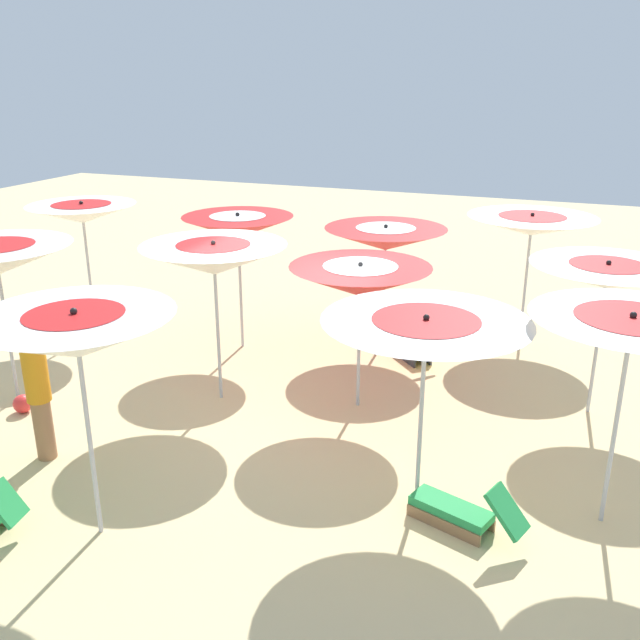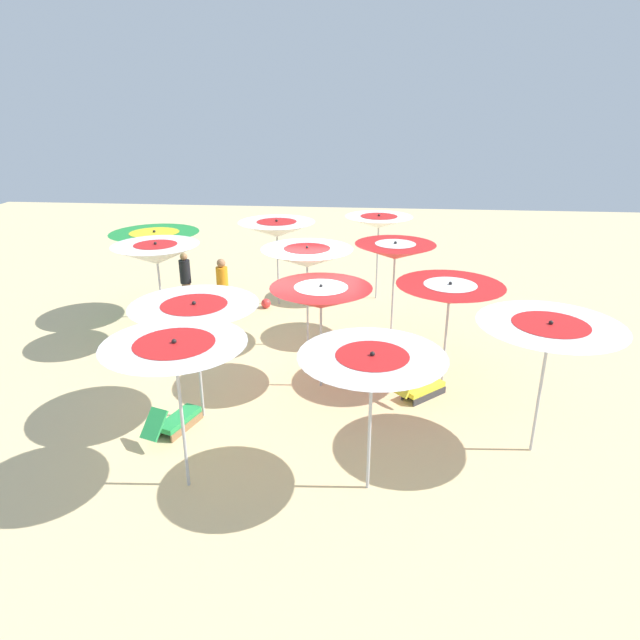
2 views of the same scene
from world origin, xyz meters
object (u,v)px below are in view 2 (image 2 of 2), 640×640
beach_umbrella_4 (307,257)px  lounger_2 (421,389)px  beach_umbrella_10 (372,366)px  lounger_0 (175,421)px  beach_umbrella_2 (155,239)px  lounger_1 (164,317)px  beach_umbrella_7 (321,297)px  beach_umbrella_3 (395,251)px  beachgoer_0 (223,290)px  beach_umbrella_5 (156,254)px  beach_umbrella_1 (277,229)px  beach_umbrella_6 (449,294)px  beach_ball (266,303)px  beach_umbrella_11 (175,353)px  beachgoer_1 (186,280)px  beach_umbrella_8 (195,313)px  beach_umbrella_0 (379,222)px  beach_umbrella_9 (549,334)px

beach_umbrella_4 → lounger_2: bearing=137.1°
beach_umbrella_10 → lounger_2: (-1.01, -2.88, -1.86)m
lounger_0 → lounger_2: bearing=-50.8°
beach_umbrella_2 → lounger_1: beach_umbrella_2 is taller
beach_umbrella_7 → beach_umbrella_3: bearing=-119.1°
beachgoer_0 → beach_umbrella_4: bearing=108.1°
lounger_0 → beachgoer_0: beachgoer_0 is taller
beach_umbrella_3 → beach_umbrella_5: size_ratio=0.96×
beach_umbrella_1 → beach_umbrella_6: beach_umbrella_1 is taller
beach_umbrella_7 → beach_ball: beach_umbrella_7 is taller
beach_umbrella_10 → beach_umbrella_11: size_ratio=0.93×
lounger_1 → beachgoer_1: size_ratio=0.79×
beach_umbrella_5 → beachgoer_1: (0.30, -2.61, -1.44)m
beach_umbrella_8 → beach_umbrella_3: bearing=-131.1°
beach_umbrella_3 → beachgoer_0: beach_umbrella_3 is taller
beach_umbrella_10 → beachgoer_0: beach_umbrella_10 is taller
beachgoer_1 → beachgoer_0: bearing=119.5°
beach_umbrella_11 → beach_ball: bearing=-88.1°
beach_umbrella_0 → beach_umbrella_2: 6.13m
lounger_2 → beach_umbrella_1: bearing=82.5°
beach_umbrella_7 → beach_umbrella_11: bearing=63.2°
beach_umbrella_0 → lounger_1: (5.52, 2.67, -2.08)m
beach_umbrella_4 → lounger_1: bearing=-13.4°
beach_umbrella_0 → beach_umbrella_5: bearing=38.5°
beach_umbrella_6 → lounger_1: (6.91, -2.59, -1.75)m
beach_umbrella_10 → lounger_2: size_ratio=2.13×
beach_umbrella_3 → beach_umbrella_7: bearing=60.9°
beach_umbrella_7 → beach_umbrella_9: 4.22m
beach_umbrella_1 → beach_umbrella_3: bearing=145.6°
beach_umbrella_1 → lounger_2: size_ratio=2.30×
beachgoer_0 → lounger_2: bearing=99.5°
beach_umbrella_11 → beachgoer_0: bearing=-80.2°
beach_umbrella_11 → lounger_2: size_ratio=2.29×
beach_umbrella_9 → beachgoer_1: bearing=-38.0°
beachgoer_1 → beach_umbrella_8: bearing=87.0°
beach_umbrella_11 → beach_umbrella_6: bearing=-138.3°
beachgoer_0 → beachgoer_1: 1.66m
beach_umbrella_3 → lounger_0: (3.91, 4.65, -1.98)m
lounger_0 → beach_ball: bearing=15.0°
beach_umbrella_8 → beach_umbrella_10: beach_umbrella_10 is taller
beach_umbrella_8 → beach_umbrella_11: (-0.35, 2.00, 0.17)m
beach_umbrella_10 → lounger_0: 4.08m
beach_umbrella_0 → beach_umbrella_10: 8.82m
beach_umbrella_0 → lounger_2: (-0.90, 5.94, -2.08)m
beach_umbrella_5 → beach_umbrella_10: bearing=135.4°
beach_umbrella_11 → beachgoer_0: beach_umbrella_11 is taller
beach_umbrella_6 → beach_ball: size_ratio=8.14×
beach_umbrella_7 → beach_umbrella_9: bearing=152.4°
beach_umbrella_0 → beach_umbrella_10: bearing=89.3°
beach_umbrella_10 → lounger_0: (3.43, -1.23, -1.84)m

